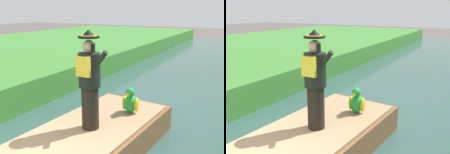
% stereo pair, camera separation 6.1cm
% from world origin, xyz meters
% --- Properties ---
extents(boat, '(2.10, 4.32, 0.61)m').
position_xyz_m(boat, '(0.00, 1.63, 0.40)').
color(boat, brown).
rests_on(boat, canal_water).
extents(person_pirate, '(0.61, 0.42, 1.85)m').
position_xyz_m(person_pirate, '(0.04, 1.71, 1.64)').
color(person_pirate, black).
rests_on(person_pirate, boat).
extents(parrot_plush, '(0.36, 0.35, 0.57)m').
position_xyz_m(parrot_plush, '(0.38, 2.76, 0.95)').
color(parrot_plush, green).
rests_on(parrot_plush, boat).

